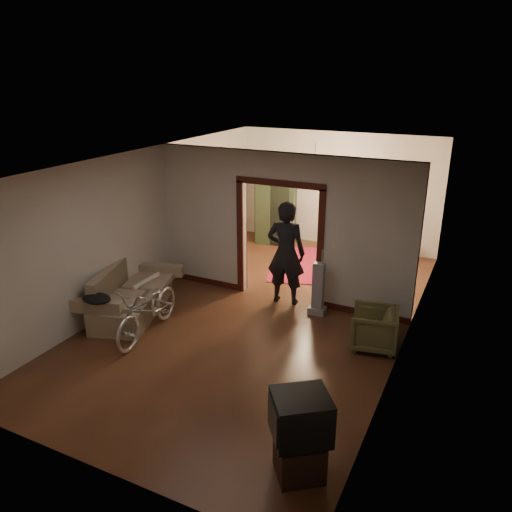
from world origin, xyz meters
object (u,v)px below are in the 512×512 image
Objects in this scene: sofa at (132,290)px; person at (286,253)px; locker at (276,206)px; bicycle at (148,309)px; armchair at (374,328)px; desk at (373,242)px.

sofa is 2.87m from person.
bicycle is at bearing -103.37° from locker.
armchair is (4.20, 0.71, -0.12)m from sofa.
bicycle is 0.90× the size of person.
armchair is at bearing 147.69° from person.
sofa is 1.01× the size of locker.
locker is (-0.03, 5.29, 0.50)m from bicycle.
person reaches higher than desk.
sofa is 0.99× the size of person.
bicycle reaches higher than armchair.
armchair is at bearing -63.08° from locker.
person is 3.52m from locker.
locker is (-3.48, 4.07, 0.64)m from armchair.
person is (2.30, 1.63, 0.54)m from sofa.
desk is at bearing -176.59° from armchair.
person is at bearing 17.62° from sofa.
locker reaches higher than bicycle.
sofa is 1.10× the size of bicycle.
sofa is 5.78m from desk.
bicycle is at bearing -80.77° from armchair.
armchair is at bearing -8.15° from sofa.
sofa is at bearing 139.70° from bicycle.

